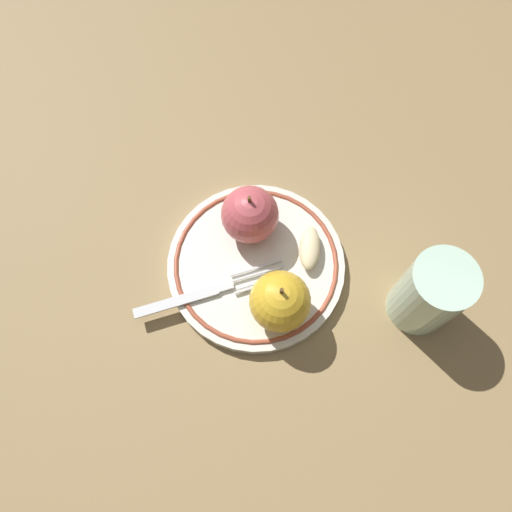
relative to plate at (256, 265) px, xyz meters
name	(u,v)px	position (x,y,z in m)	size (l,w,h in m)	color
ground_plane	(265,282)	(-0.02, 0.01, -0.01)	(2.00, 2.00, 0.00)	olive
plate	(256,265)	(0.00, 0.00, 0.00)	(0.22, 0.22, 0.02)	silver
apple_red_whole	(280,301)	(-0.05, 0.04, 0.04)	(0.07, 0.07, 0.08)	gold
apple_second_whole	(250,215)	(0.03, -0.04, 0.04)	(0.07, 0.07, 0.08)	#BF4E57
apple_slice_front	(310,248)	(-0.05, -0.04, 0.02)	(0.06, 0.02, 0.02)	beige
fork	(206,293)	(0.04, 0.06, 0.01)	(0.15, 0.14, 0.00)	silver
drinking_glass	(430,293)	(-0.19, -0.04, 0.05)	(0.07, 0.07, 0.11)	silver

